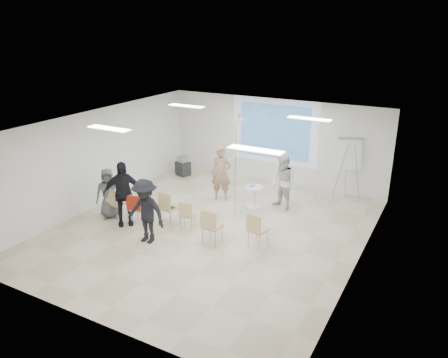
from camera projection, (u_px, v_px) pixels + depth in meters
The scene contains 30 objects.
floor at pixel (210, 231), 12.19m from camera, with size 8.00×9.00×0.10m, color beige.
ceiling at pixel (209, 122), 11.14m from camera, with size 8.00×9.00×0.10m, color white.
wall_back at pixel (275, 141), 15.42m from camera, with size 8.00×0.10×3.00m, color silver.
wall_left at pixel (97, 158), 13.49m from camera, with size 0.10×9.00×3.00m, color silver.
wall_right at pixel (364, 208), 9.84m from camera, with size 0.10×9.00×3.00m, color silver.
projection_halo at pixel (274, 132), 15.25m from camera, with size 3.20×0.01×2.30m, color silver.
projection_image at pixel (274, 132), 15.24m from camera, with size 2.60×0.01×1.90m, color teal.
pedestal_table at pixel (254, 196), 13.49m from camera, with size 0.60×0.60×0.70m.
player_left at pixel (221, 170), 13.93m from camera, with size 0.73×0.50×2.01m, color tan.
player_right at pixel (283, 180), 13.23m from camera, with size 0.92×0.74×1.91m, color silver.
controller_left at pixel (230, 159), 13.94m from camera, with size 0.04×0.12×0.04m, color white.
controller_right at pixel (281, 166), 13.41m from camera, with size 0.04×0.11×0.04m, color white.
chair_far_left at pixel (115, 201), 12.66m from camera, with size 0.54×0.57×0.96m.
chair_left_mid at pixel (138, 207), 12.30m from camera, with size 0.50×0.53×0.93m.
chair_left_inner at pixel (168, 206), 12.27m from camera, with size 0.53×0.56×0.99m.
chair_center at pixel (187, 213), 12.00m from camera, with size 0.49×0.51×0.84m.
chair_right_inner at pixel (211, 225), 11.16m from camera, with size 0.46×0.49×0.97m.
chair_right_far at pixel (256, 228), 11.05m from camera, with size 0.52×0.55×0.92m.
red_jacket at pixel (134, 203), 12.13m from camera, with size 0.43×0.10×0.41m, color #A12913.
laptop at pixel (171, 206), 12.37m from camera, with size 0.36×0.27×0.03m, color black.
audience_left at pixel (122, 189), 12.16m from camera, with size 1.25×0.75×2.14m, color black.
audience_mid at pixel (145, 207), 11.19m from camera, with size 1.27×0.70×1.97m, color black.
audience_outer at pixel (108, 190), 12.69m from camera, with size 0.82×0.54×1.68m, color #55565A.
flipchart_easel at pixel (349, 154), 13.84m from camera, with size 0.81×0.65×2.05m.
av_cart at pixel (183, 167), 16.38m from camera, with size 0.60×0.54×0.74m.
ceiling_projector at pixel (239, 125), 12.45m from camera, with size 0.30×0.25×3.00m.
fluor_panel_nw at pixel (186, 106), 13.72m from camera, with size 1.20×0.30×0.02m, color white.
fluor_panel_ne at pixel (309, 119), 11.92m from camera, with size 1.20×0.30×0.02m, color white.
fluor_panel_sw at pixel (109, 128), 10.83m from camera, with size 1.20×0.30×0.02m, color white.
fluor_panel_se at pixel (256, 150), 9.03m from camera, with size 1.20×0.30×0.02m, color white.
Camera 1 is at (5.59, -9.45, 5.46)m, focal length 35.00 mm.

